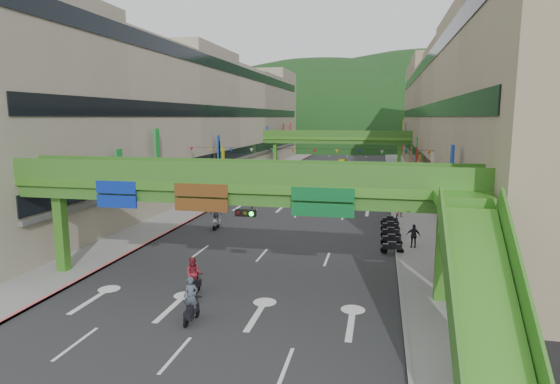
% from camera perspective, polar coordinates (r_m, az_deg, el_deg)
% --- Properties ---
extents(ground, '(320.00, 320.00, 0.00)m').
position_cam_1_polar(ground, '(21.91, -10.35, -16.55)').
color(ground, black).
rests_on(ground, ground).
extents(road_slab, '(18.00, 140.00, 0.02)m').
position_cam_1_polar(road_slab, '(69.28, 5.56, 1.25)').
color(road_slab, '#28282B').
rests_on(road_slab, ground).
extents(sidewalk_left, '(4.00, 140.00, 0.15)m').
position_cam_1_polar(sidewalk_left, '(71.34, -3.25, 1.56)').
color(sidewalk_left, gray).
rests_on(sidewalk_left, ground).
extents(sidewalk_right, '(4.00, 140.00, 0.15)m').
position_cam_1_polar(sidewalk_right, '(68.91, 14.68, 1.01)').
color(sidewalk_right, gray).
rests_on(sidewalk_right, ground).
extents(curb_left, '(0.20, 140.00, 0.18)m').
position_cam_1_polar(curb_left, '(70.87, -1.77, 1.53)').
color(curb_left, '#CC5959').
rests_on(curb_left, ground).
extents(curb_right, '(0.20, 140.00, 0.18)m').
position_cam_1_polar(curb_right, '(68.84, 13.10, 1.07)').
color(curb_right, gray).
rests_on(curb_right, ground).
extents(building_row_left, '(12.80, 95.00, 19.00)m').
position_cam_1_polar(building_row_left, '(73.23, -9.39, 9.01)').
color(building_row_left, '#9E937F').
rests_on(building_row_left, ground).
extents(building_row_right, '(12.80, 95.00, 19.00)m').
position_cam_1_polar(building_row_right, '(69.10, 21.65, 8.50)').
color(building_row_right, gray).
rests_on(building_row_right, ground).
extents(overpass_near, '(28.00, 12.27, 7.10)m').
position_cam_1_polar(overpass_near, '(24.91, -3.99, -0.69)').
color(overpass_near, '#4C9E2D').
rests_on(overpass_near, ground).
extents(overpass_far, '(28.00, 2.20, 7.10)m').
position_cam_1_polar(overpass_far, '(83.65, 6.80, 6.29)').
color(overpass_far, '#4C9E2D').
rests_on(overpass_far, ground).
extents(hill_left, '(168.00, 140.00, 112.00)m').
position_cam_1_polar(hill_left, '(179.89, 4.84, 6.07)').
color(hill_left, '#1C4419').
rests_on(hill_left, ground).
extents(hill_right, '(208.00, 176.00, 128.00)m').
position_cam_1_polar(hill_right, '(199.17, 17.15, 6.00)').
color(hill_right, '#1C4419').
rests_on(hill_right, ground).
extents(bunting_string, '(26.00, 0.36, 0.47)m').
position_cam_1_polar(bunting_string, '(48.94, 2.96, 5.03)').
color(bunting_string, black).
rests_on(bunting_string, ground).
extents(scooter_rider_near, '(0.70, 1.60, 2.18)m').
position_cam_1_polar(scooter_rider_near, '(22.54, -10.78, -12.94)').
color(scooter_rider_near, black).
rests_on(scooter_rider_near, ground).
extents(scooter_rider_mid, '(0.85, 1.60, 2.10)m').
position_cam_1_polar(scooter_rider_mid, '(25.64, -10.51, -10.05)').
color(scooter_rider_mid, black).
rests_on(scooter_rider_mid, ground).
extents(scooter_rider_left, '(1.11, 1.60, 2.18)m').
position_cam_1_polar(scooter_rider_left, '(40.06, -7.82, -2.98)').
color(scooter_rider_left, gray).
rests_on(scooter_rider_left, ground).
extents(scooter_rider_far, '(1.01, 1.58, 2.20)m').
position_cam_1_polar(scooter_rider_far, '(63.65, 0.96, 1.61)').
color(scooter_rider_far, maroon).
rests_on(scooter_rider_far, ground).
extents(parked_scooter_row, '(1.60, 9.35, 1.08)m').
position_cam_1_polar(parked_scooter_row, '(37.89, 13.38, -4.75)').
color(parked_scooter_row, black).
rests_on(parked_scooter_row, ground).
extents(car_silver, '(1.74, 4.41, 1.43)m').
position_cam_1_polar(car_silver, '(84.36, 4.85, 3.15)').
color(car_silver, gray).
rests_on(car_silver, ground).
extents(car_yellow, '(2.00, 4.47, 1.49)m').
position_cam_1_polar(car_yellow, '(91.66, 7.53, 3.59)').
color(car_yellow, yellow).
rests_on(car_yellow, ground).
extents(pedestrian_red, '(0.79, 0.65, 1.51)m').
position_cam_1_polar(pedestrian_red, '(45.33, 14.46, -2.22)').
color(pedestrian_red, red).
rests_on(pedestrian_red, ground).
extents(pedestrian_dark, '(1.06, 0.60, 1.70)m').
position_cam_1_polar(pedestrian_dark, '(35.16, 15.94, -5.39)').
color(pedestrian_dark, '#23232B').
rests_on(pedestrian_dark, ground).
extents(pedestrian_blue, '(0.74, 0.51, 1.52)m').
position_cam_1_polar(pedestrian_blue, '(59.00, 16.24, 0.29)').
color(pedestrian_blue, '#363957').
rests_on(pedestrian_blue, ground).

